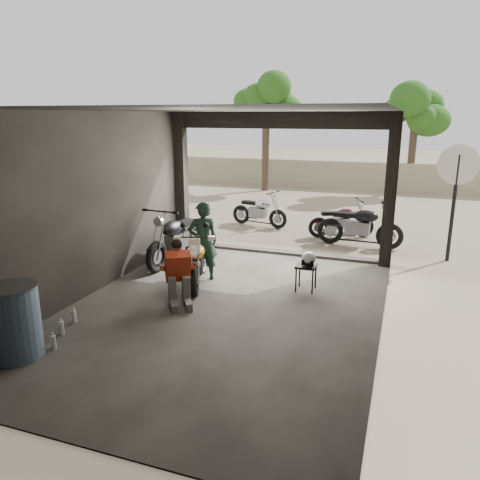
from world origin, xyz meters
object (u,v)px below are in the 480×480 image
Objects in this scene: outside_bike_a at (259,208)px; helmet at (309,258)px; outside_bike_b at (342,218)px; rider at (203,242)px; main_bike at (198,257)px; mechanic at (179,275)px; sign_post at (456,183)px; stool at (306,269)px; oil_drum at (15,323)px; left_bike at (175,234)px; outside_bike_c at (360,222)px.

outside_bike_a is 5.22m from helmet.
rider is at bearing 132.86° from outside_bike_b.
mechanic is (0.14, -1.05, 0.00)m from main_bike.
main_bike is at bearing 166.40° from helmet.
sign_post is (4.58, 3.21, 1.18)m from main_bike.
outside_bike_a is 3.08× the size of stool.
oil_drum is at bearing 136.89° from outside_bike_b.
sign_post is at bearing 179.15° from rider.
left_bike is 0.74× the size of sign_post.
main_bike is at bearing 134.15° from outside_bike_b.
rider is at bearing 63.18° from mechanic.
outside_bike_a is at bearing 56.82° from outside_bike_b.
outside_bike_c is at bearing -160.25° from rider.
left_bike is at bearing 166.12° from stool.
mechanic is (0.14, -1.31, -0.23)m from rider.
rider reaches higher than oil_drum.
stool is at bearing 157.89° from outside_bike_b.
sign_post is (4.93, -1.81, 1.20)m from outside_bike_a.
mechanic is at bearing -57.17° from left_bike.
oil_drum is (-1.09, -3.34, -0.04)m from main_bike.
outside_bike_c reaches higher than outside_bike_b.
outside_bike_c is at bearing 36.09° from main_bike.
mechanic is 2.17× the size of stool.
main_bike reaches higher than outside_bike_b.
outside_bike_c is 0.71× the size of sign_post.
rider reaches higher than mechanic.
mechanic reaches higher than outside_bike_a.
sign_post is (1.97, -0.55, 1.12)m from outside_bike_c.
outside_bike_a is 5.24m from stool.
rider reaches higher than stool.
left_bike is 7.02× the size of helmet.
outside_bike_a is at bearing 74.77° from main_bike.
oil_drum is 0.39× the size of sign_post.
main_bike reaches higher than oil_drum.
outside_bike_a is at bearing 61.86° from mechanic.
mechanic is at bearing 61.83° from oil_drum.
outside_bike_b is at bearing 89.07° from stool.
left_bike is at bearing 116.77° from outside_bike_b.
mechanic is 0.43× the size of sign_post.
main_bike is at bearing -170.40° from stool.
main_bike is 0.91× the size of outside_bike_c.
left_bike is 6.08m from sign_post.
outside_bike_a is at bearing 69.45° from outside_bike_c.
sign_post is at bearing -97.74° from outside_bike_a.
helmet is (3.05, -0.71, -0.01)m from left_bike.
outside_bike_c is (2.61, 3.76, 0.06)m from main_bike.
stool is (-0.07, -4.17, -0.08)m from outside_bike_b.
stool is 4.07m from sign_post.
mechanic is (-2.47, -4.81, -0.06)m from outside_bike_c.
outside_bike_b is 5.61× the size of helmet.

